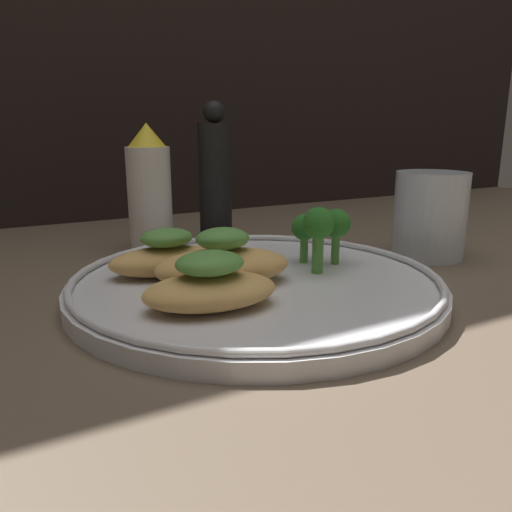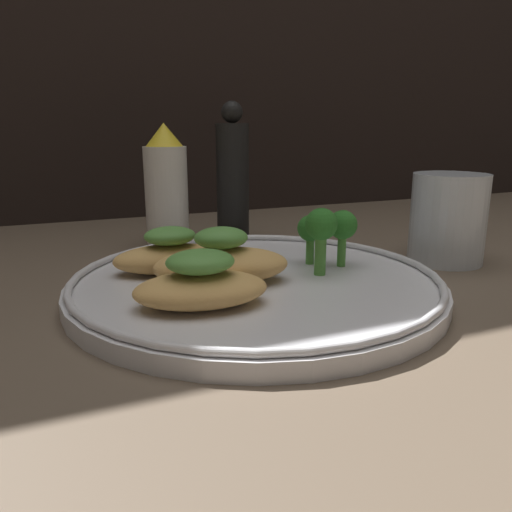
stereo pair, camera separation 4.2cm
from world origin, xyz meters
TOP-DOWN VIEW (x-y plane):
  - ground_plane at (0.00, 0.00)cm, footprint 180.00×180.00cm
  - plate at (0.00, 0.00)cm, footprint 31.55×31.55cm
  - grilled_meat_front at (-6.23, -4.61)cm, footprint 10.48×7.26cm
  - grilled_meat_middle at (-3.08, -0.48)cm, footprint 12.08×7.87cm
  - grilled_meat_back at (-6.21, 4.67)cm, footprint 10.57×6.12cm
  - broccoli_bunch at (6.95, 0.45)cm, footprint 5.96×6.15cm
  - sauce_bottle at (-2.93, 19.94)cm, footprint 4.96×4.96cm
  - pepper_grinder at (5.29, 19.94)cm, footprint 3.96×3.96cm
  - drinking_glass at (22.73, 2.16)cm, footprint 7.70×7.70cm

SIDE VIEW (x-z plane):
  - ground_plane at x=0.00cm, z-range -1.00..0.00cm
  - plate at x=0.00cm, z-range -0.01..1.99cm
  - grilled_meat_front at x=-6.23cm, z-range 0.95..5.10cm
  - grilled_meat_back at x=-6.21cm, z-range 0.96..5.09cm
  - grilled_meat_middle at x=-3.08cm, z-range 0.80..5.53cm
  - drinking_glass at x=22.73cm, z-range 0.00..9.34cm
  - broccoli_bunch at x=6.95cm, z-range 2.20..8.09cm
  - sauce_bottle at x=-2.93cm, z-range -0.31..14.13cm
  - pepper_grinder at x=5.29cm, z-range -0.69..16.28cm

